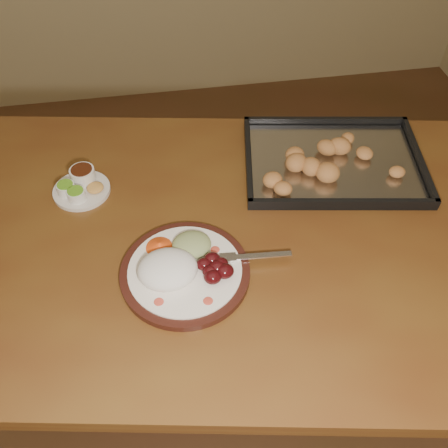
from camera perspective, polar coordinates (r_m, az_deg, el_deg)
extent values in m
cube|color=brown|center=(1.19, -3.08, -1.62)|extent=(1.64, 1.15, 0.04)
cylinder|color=#483415|center=(1.88, -23.06, 0.17)|extent=(0.07, 0.07, 0.71)
cylinder|color=#483415|center=(1.83, 19.92, -0.36)|extent=(0.07, 0.07, 0.71)
cylinder|color=#33140E|center=(1.10, -4.46, -5.56)|extent=(0.28, 0.28, 0.02)
cylinder|color=white|center=(1.09, -4.49, -5.26)|extent=(0.25, 0.25, 0.01)
ellipsoid|color=#CF4431|center=(1.04, -7.46, -8.81)|extent=(0.02, 0.02, 0.00)
ellipsoid|color=#CF4431|center=(1.04, -1.84, -8.78)|extent=(0.02, 0.02, 0.00)
ellipsoid|color=#CF4431|center=(1.12, -1.02, -2.95)|extent=(0.02, 0.02, 0.00)
ellipsoid|color=#CF4431|center=(1.10, -9.27, -4.91)|extent=(0.02, 0.02, 0.00)
ellipsoid|color=white|center=(1.07, -6.47, -5.16)|extent=(0.13, 0.11, 0.06)
ellipsoid|color=#4C0A0F|center=(1.06, -1.54, -5.42)|extent=(0.04, 0.03, 0.03)
ellipsoid|color=#4C0A0F|center=(1.07, -0.46, -4.58)|extent=(0.04, 0.03, 0.03)
ellipsoid|color=#4C0A0F|center=(1.08, -1.37, -4.03)|extent=(0.04, 0.03, 0.03)
ellipsoid|color=#4C0A0F|center=(1.06, 0.08, -5.42)|extent=(0.04, 0.03, 0.03)
ellipsoid|color=#4C0A0F|center=(1.07, -2.28, -4.61)|extent=(0.04, 0.03, 0.03)
ellipsoid|color=#4C0A0F|center=(1.07, -0.77, -4.99)|extent=(0.04, 0.03, 0.03)
ellipsoid|color=#4C0A0F|center=(1.05, -1.29, -6.08)|extent=(0.04, 0.03, 0.03)
ellipsoid|color=tan|center=(1.12, -3.72, -2.37)|extent=(0.09, 0.08, 0.04)
cone|color=#ED4C15|center=(1.12, -7.36, -2.44)|extent=(0.09, 0.09, 0.03)
cube|color=white|center=(1.11, 4.26, -3.63)|extent=(0.14, 0.02, 0.00)
cube|color=white|center=(1.10, 0.45, -3.84)|extent=(0.04, 0.03, 0.00)
cylinder|color=white|center=(1.09, -0.77, -4.32)|extent=(0.03, 0.00, 0.00)
cylinder|color=white|center=(1.09, -0.79, -4.06)|extent=(0.03, 0.00, 0.00)
cylinder|color=white|center=(1.10, -0.82, -3.80)|extent=(0.03, 0.00, 0.00)
cylinder|color=white|center=(1.10, -0.85, -3.54)|extent=(0.03, 0.00, 0.00)
cylinder|color=silver|center=(1.32, -15.95, 3.71)|extent=(0.14, 0.14, 0.01)
cylinder|color=white|center=(1.31, -17.60, 3.89)|extent=(0.04, 0.04, 0.03)
cylinder|color=#5A9F1F|center=(1.30, -17.73, 4.31)|extent=(0.04, 0.04, 0.00)
cylinder|color=white|center=(1.28, -16.51, 3.21)|extent=(0.04, 0.04, 0.03)
cylinder|color=#5A9F1F|center=(1.27, -16.64, 3.64)|extent=(0.04, 0.04, 0.00)
cylinder|color=white|center=(1.33, -15.83, 5.42)|extent=(0.06, 0.06, 0.04)
cylinder|color=#3A170A|center=(1.31, -15.99, 5.99)|extent=(0.05, 0.05, 0.00)
ellipsoid|color=gold|center=(1.30, -14.52, 4.06)|extent=(0.04, 0.04, 0.02)
cube|color=black|center=(1.38, 12.31, 6.81)|extent=(0.52, 0.41, 0.01)
cube|color=black|center=(1.50, 11.49, 11.45)|extent=(0.46, 0.09, 0.02)
cube|color=black|center=(1.25, 13.50, 2.32)|extent=(0.46, 0.09, 0.02)
cube|color=black|center=(1.43, 21.38, 6.95)|extent=(0.07, 0.34, 0.02)
cube|color=black|center=(1.34, 2.79, 7.47)|extent=(0.07, 0.34, 0.02)
cube|color=silver|center=(1.37, 12.35, 7.00)|extent=(0.48, 0.38, 0.00)
ellipsoid|color=#B4783F|center=(1.38, 14.87, 7.56)|extent=(0.05, 0.05, 0.04)
ellipsoid|color=#B4783F|center=(1.42, 16.41, 8.53)|extent=(0.07, 0.07, 0.04)
ellipsoid|color=#B4783F|center=(1.44, 13.25, 10.04)|extent=(0.07, 0.07, 0.04)
ellipsoid|color=#B4783F|center=(1.40, 11.31, 9.17)|extent=(0.06, 0.06, 0.04)
ellipsoid|color=#B4783F|center=(1.40, 9.39, 9.48)|extent=(0.07, 0.07, 0.04)
ellipsoid|color=#B4783F|center=(1.36, 10.10, 8.03)|extent=(0.06, 0.06, 0.04)
ellipsoid|color=#B4783F|center=(1.33, 7.57, 7.19)|extent=(0.06, 0.06, 0.04)
ellipsoid|color=#B4783F|center=(1.29, 10.71, 5.45)|extent=(0.07, 0.07, 0.04)
ellipsoid|color=#B4783F|center=(1.32, 11.96, 6.07)|extent=(0.06, 0.06, 0.04)
ellipsoid|color=#B4783F|center=(1.31, 14.80, 5.31)|extent=(0.07, 0.07, 0.04)
ellipsoid|color=#B4783F|center=(1.36, 14.66, 6.96)|extent=(0.07, 0.07, 0.04)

